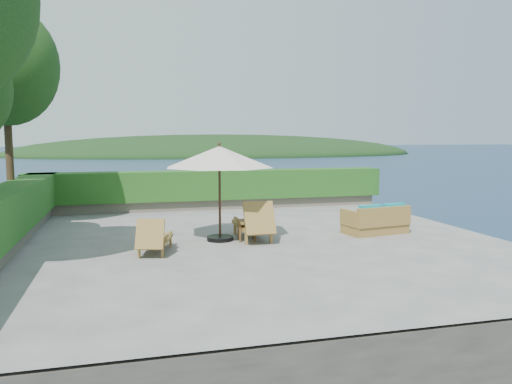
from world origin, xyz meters
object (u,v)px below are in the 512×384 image
object	(u,v)px
lounge_left	(154,238)
wicker_loveseat	(376,222)
side_table	(247,224)
lounge_right	(254,223)
patio_umbrella	(219,158)

from	to	relation	value
lounge_left	wicker_loveseat	size ratio (longest dim) A/B	0.86
side_table	wicker_loveseat	size ratio (longest dim) A/B	0.29
wicker_loveseat	side_table	bearing A→B (deg)	170.85
lounge_left	side_table	size ratio (longest dim) A/B	2.93
lounge_left	side_table	distance (m)	2.39
side_table	lounge_right	bearing A→B (deg)	13.73
patio_umbrella	lounge_right	bearing A→B (deg)	-9.80
patio_umbrella	wicker_loveseat	xyz separation A→B (m)	(4.12, -0.17, -1.71)
side_table	patio_umbrella	bearing A→B (deg)	163.26
patio_umbrella	lounge_right	distance (m)	1.80
patio_umbrella	lounge_right	world-z (taller)	patio_umbrella
lounge_right	patio_umbrella	bearing A→B (deg)	170.78
lounge_right	wicker_loveseat	distance (m)	3.30
patio_umbrella	side_table	world-z (taller)	patio_umbrella
lounge_left	lounge_right	size ratio (longest dim) A/B	0.86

